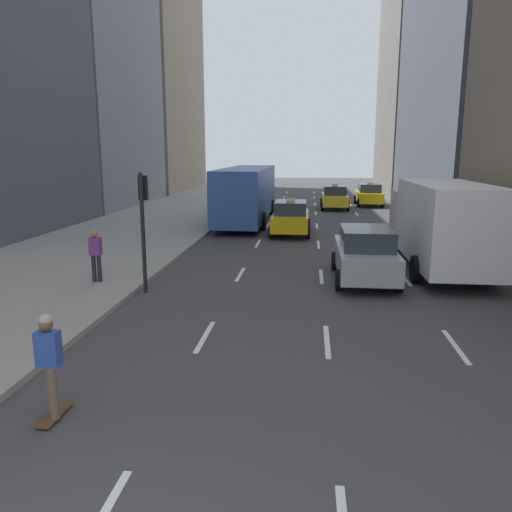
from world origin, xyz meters
name	(u,v)px	position (x,y,z in m)	size (l,w,h in m)	color
sidewalk_left	(160,220)	(-7.00, 27.00, 0.07)	(8.00, 66.00, 0.15)	gray
lane_markings	(317,234)	(2.60, 23.00, 0.01)	(5.72, 56.00, 0.01)	white
taxi_lead	(369,195)	(6.80, 37.40, 0.88)	(2.02, 4.40, 1.87)	yellow
taxi_second	(291,217)	(1.20, 22.81, 0.88)	(2.02, 4.40, 1.87)	yellow
taxi_third	(334,197)	(4.00, 34.83, 0.88)	(2.02, 4.40, 1.87)	yellow
sedan_black_near	(365,254)	(4.00, 13.61, 0.91)	(2.02, 4.45, 1.79)	#9EA0A5
city_bus	(247,192)	(-1.61, 27.21, 1.79)	(2.80, 11.61, 3.25)	#2D519E
box_truck	(439,222)	(6.80, 15.69, 1.71)	(2.58, 8.40, 3.15)	silver
skateboarder	(49,362)	(-1.87, 4.21, 0.96)	(0.36, 0.80, 1.75)	brown
pedestrian_mid_block	(96,253)	(-4.51, 12.00, 1.07)	(0.36, 0.22, 1.65)	#23232D
traffic_light_pole	(143,213)	(-2.75, 11.54, 2.41)	(0.24, 0.42, 3.60)	black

